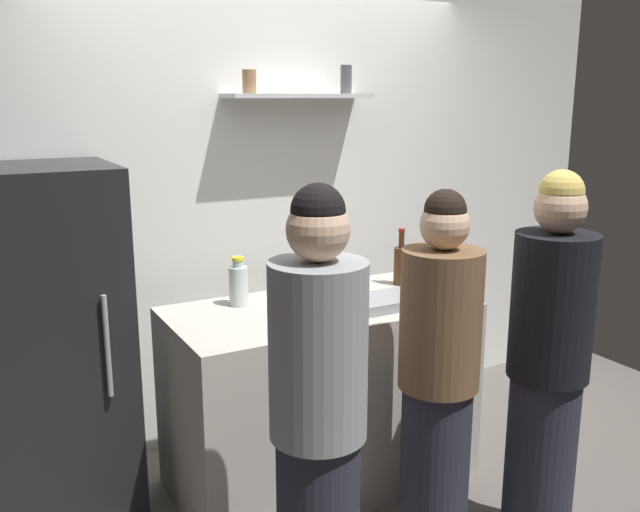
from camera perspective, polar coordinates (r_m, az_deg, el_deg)
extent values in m
cube|color=white|center=(3.97, -4.52, 3.90)|extent=(4.80, 0.10, 2.60)
cube|color=silver|center=(3.83, -1.72, 13.21)|extent=(0.84, 0.22, 0.02)
cylinder|color=olive|center=(3.71, -5.92, 14.27)|extent=(0.07, 0.07, 0.12)
cylinder|color=#4C4C51|center=(3.97, 2.18, 14.51)|extent=(0.06, 0.06, 0.16)
cube|color=black|center=(3.38, -21.31, -7.00)|extent=(0.62, 0.66, 1.65)
cylinder|color=#99999E|center=(3.05, -17.32, -7.21)|extent=(0.02, 0.02, 0.45)
cube|color=#B7B2A8|center=(3.51, 0.00, -11.51)|extent=(1.47, 0.74, 0.94)
cube|color=gray|center=(3.34, 5.46, -3.80)|extent=(0.34, 0.24, 0.05)
cylinder|color=#B2B2B7|center=(3.11, 1.44, -4.54)|extent=(0.10, 0.10, 0.10)
cylinder|color=silver|center=(3.09, 1.93, -3.56)|extent=(0.03, 0.03, 0.15)
cylinder|color=silver|center=(3.09, 1.41, -3.35)|extent=(0.03, 0.02, 0.17)
cylinder|color=silver|center=(3.09, 1.78, -3.38)|extent=(0.02, 0.02, 0.17)
cylinder|color=silver|center=(3.09, 1.41, -3.24)|extent=(0.01, 0.01, 0.19)
cylinder|color=silver|center=(3.07, 1.74, -3.32)|extent=(0.01, 0.01, 0.19)
cylinder|color=silver|center=(3.10, 1.61, -3.30)|extent=(0.02, 0.05, 0.17)
cylinder|color=black|center=(3.39, 0.14, -2.04)|extent=(0.07, 0.07, 0.21)
cylinder|color=black|center=(3.36, 0.14, 0.39)|extent=(0.03, 0.03, 0.08)
cylinder|color=gold|center=(3.35, 0.14, 1.21)|extent=(0.03, 0.03, 0.02)
cylinder|color=#472814|center=(3.72, 6.75, -0.85)|extent=(0.08, 0.08, 0.20)
cylinder|color=#472814|center=(3.69, 6.81, 1.36)|extent=(0.03, 0.03, 0.09)
cylinder|color=maroon|center=(3.68, 6.83, 2.16)|extent=(0.04, 0.04, 0.02)
cylinder|color=#19471E|center=(3.43, 9.00, -2.27)|extent=(0.08, 0.08, 0.19)
cylinder|color=#19471E|center=(3.40, 9.09, 0.01)|extent=(0.03, 0.03, 0.09)
cylinder|color=black|center=(3.39, 9.12, 0.92)|extent=(0.04, 0.04, 0.02)
cylinder|color=silver|center=(3.35, -6.81, -2.52)|extent=(0.09, 0.09, 0.19)
cylinder|color=silver|center=(3.32, -6.87, -0.63)|extent=(0.05, 0.05, 0.03)
cylinder|color=yellow|center=(3.32, -6.88, -0.21)|extent=(0.06, 0.06, 0.02)
cylinder|color=gray|center=(2.33, -0.16, -7.91)|extent=(0.34, 0.34, 0.62)
sphere|color=#D8AD8C|center=(2.22, -0.17, 2.19)|extent=(0.21, 0.21, 0.21)
sphere|color=black|center=(2.21, -0.17, 3.81)|extent=(0.18, 0.18, 0.18)
cylinder|color=#262633|center=(3.15, 9.53, -16.82)|extent=(0.30, 0.30, 0.74)
cylinder|color=brown|center=(2.87, 10.03, -5.22)|extent=(0.34, 0.34, 0.59)
sphere|color=#D8AD8C|center=(2.78, 10.36, 2.55)|extent=(0.20, 0.20, 0.20)
sphere|color=black|center=(2.77, 10.41, 3.78)|extent=(0.17, 0.17, 0.17)
cylinder|color=#262633|center=(3.27, 17.88, -15.79)|extent=(0.30, 0.30, 0.78)
cylinder|color=black|center=(3.00, 18.81, -3.99)|extent=(0.34, 0.34, 0.62)
sphere|color=#D8AD8C|center=(2.91, 19.41, 3.83)|extent=(0.21, 0.21, 0.21)
sphere|color=#D8B759|center=(2.90, 19.51, 5.06)|extent=(0.18, 0.18, 0.18)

